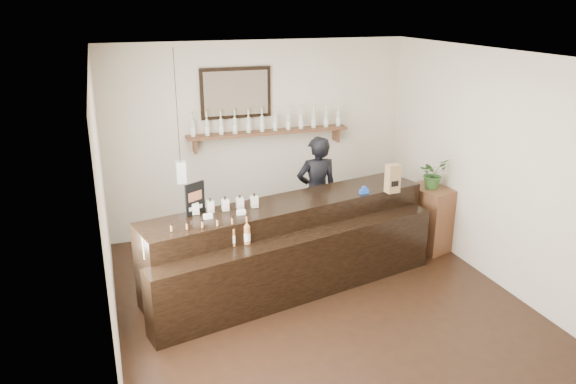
% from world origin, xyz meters
% --- Properties ---
extents(ground, '(5.00, 5.00, 0.00)m').
position_xyz_m(ground, '(0.00, 0.00, 0.00)').
color(ground, black).
rests_on(ground, ground).
extents(room_shell, '(5.00, 5.00, 5.00)m').
position_xyz_m(room_shell, '(0.00, 0.00, 1.70)').
color(room_shell, beige).
rests_on(room_shell, ground).
extents(back_wall_decor, '(2.66, 0.96, 1.69)m').
position_xyz_m(back_wall_decor, '(-0.15, 2.37, 1.76)').
color(back_wall_decor, '#57321D').
rests_on(back_wall_decor, ground).
extents(counter, '(3.73, 1.79, 1.20)m').
position_xyz_m(counter, '(-0.16, 0.56, 0.48)').
color(counter, black).
rests_on(counter, ground).
extents(promo_sign, '(0.24, 0.15, 0.37)m').
position_xyz_m(promo_sign, '(-1.28, 0.65, 1.21)').
color(promo_sign, black).
rests_on(promo_sign, counter).
extents(paper_bag, '(0.17, 0.14, 0.36)m').
position_xyz_m(paper_bag, '(1.19, 0.62, 1.21)').
color(paper_bag, olive).
rests_on(paper_bag, counter).
extents(tape_dispenser, '(0.12, 0.05, 0.10)m').
position_xyz_m(tape_dispenser, '(0.84, 0.68, 1.07)').
color(tape_dispenser, '#1A48B7').
rests_on(tape_dispenser, counter).
extents(side_cabinet, '(0.60, 0.71, 0.89)m').
position_xyz_m(side_cabinet, '(2.00, 0.96, 0.44)').
color(side_cabinet, '#57321D').
rests_on(side_cabinet, ground).
extents(potted_plant, '(0.45, 0.42, 0.41)m').
position_xyz_m(potted_plant, '(2.00, 0.96, 1.10)').
color(potted_plant, '#305A24').
rests_on(potted_plant, side_cabinet).
extents(shopkeeper, '(0.67, 0.45, 1.80)m').
position_xyz_m(shopkeeper, '(0.54, 1.55, 0.90)').
color(shopkeeper, black).
rests_on(shopkeeper, ground).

